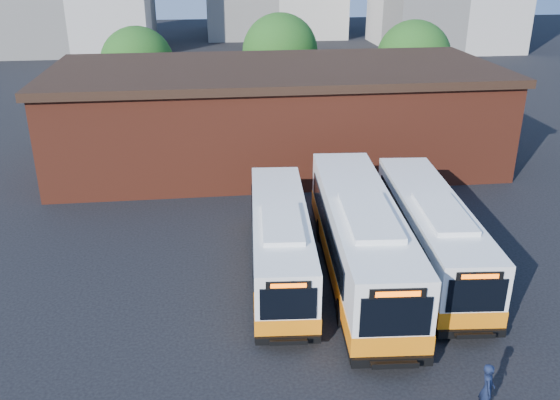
{
  "coord_description": "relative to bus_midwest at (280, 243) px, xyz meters",
  "views": [
    {
      "loc": [
        -4.34,
        -18.02,
        13.28
      ],
      "look_at": [
        -1.51,
        5.21,
        3.35
      ],
      "focal_mm": 38.0,
      "sensor_mm": 36.0,
      "label": 1
    }
  ],
  "objects": [
    {
      "name": "bus_midwest",
      "position": [
        0.0,
        0.0,
        0.0
      ],
      "size": [
        3.18,
        11.68,
        3.15
      ],
      "rotation": [
        0.0,
        0.0,
        -0.07
      ],
      "color": "white",
      "rests_on": "ground"
    },
    {
      "name": "tree_west",
      "position": [
        -8.46,
        27.12,
        3.22
      ],
      "size": [
        6.0,
        6.0,
        7.65
      ],
      "color": "#382314",
      "rests_on": "ground"
    },
    {
      "name": "bus_mideast",
      "position": [
        3.38,
        -0.71,
        0.26
      ],
      "size": [
        3.76,
        13.79,
        3.71
      ],
      "rotation": [
        0.0,
        0.0,
        -0.07
      ],
      "color": "white",
      "rests_on": "ground"
    },
    {
      "name": "tree_east",
      "position": [
        14.54,
        26.12,
        3.4
      ],
      "size": [
        6.24,
        6.24,
        7.96
      ],
      "color": "#382314",
      "rests_on": "ground"
    },
    {
      "name": "transit_worker",
      "position": [
        5.22,
        -9.41,
        -0.52
      ],
      "size": [
        0.63,
        0.77,
        1.81
      ],
      "primitive_type": "imported",
      "rotation": [
        0.0,
        0.0,
        1.24
      ],
      "color": "black",
      "rests_on": "ground"
    },
    {
      "name": "depot_building",
      "position": [
        1.54,
        15.12,
        1.83
      ],
      "size": [
        28.6,
        12.6,
        6.4
      ],
      "color": "maroon",
      "rests_on": "ground"
    },
    {
      "name": "ground",
      "position": [
        1.54,
        -4.88,
        -1.43
      ],
      "size": [
        220.0,
        220.0,
        0.0
      ],
      "primitive_type": "plane",
      "color": "black"
    },
    {
      "name": "tree_mid",
      "position": [
        3.54,
        29.12,
        3.65
      ],
      "size": [
        6.56,
        6.56,
        8.36
      ],
      "color": "#382314",
      "rests_on": "ground"
    },
    {
      "name": "bus_east",
      "position": [
        6.75,
        -0.13,
        0.08
      ],
      "size": [
        3.5,
        12.37,
        3.33
      ],
      "rotation": [
        0.0,
        0.0,
        -0.08
      ],
      "color": "white",
      "rests_on": "ground"
    }
  ]
}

